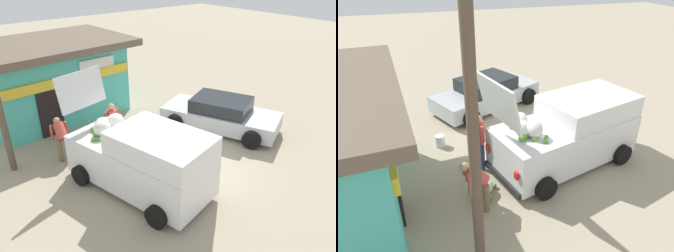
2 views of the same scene
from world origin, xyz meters
The scene contains 8 objects.
ground_plane centered at (0.00, 0.00, 0.00)m, with size 60.00×60.00×0.00m, color tan.
storefront_bar centered at (-1.48, 6.13, 1.61)m, with size 6.46×4.69×3.10m.
delivery_van centered at (-1.55, -0.40, 0.99)m, with size 2.94×4.76×3.04m.
parked_sedan centered at (2.97, 0.84, 0.60)m, with size 3.45×4.73×1.27m.
vendor_standing centered at (-1.03, 2.13, 0.98)m, with size 0.56×0.39×1.68m.
customer_bending centered at (-2.67, 2.59, 0.83)m, with size 0.57×0.69×1.38m.
unloaded_banana_pile centered at (-2.24, 2.40, 0.19)m, with size 0.64×0.81×0.41m.
paint_bucket centered at (0.47, 3.09, 0.19)m, with size 0.31×0.31×0.38m, color silver.
Camera 1 is at (-5.94, -7.04, 6.02)m, focal length 35.82 mm.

